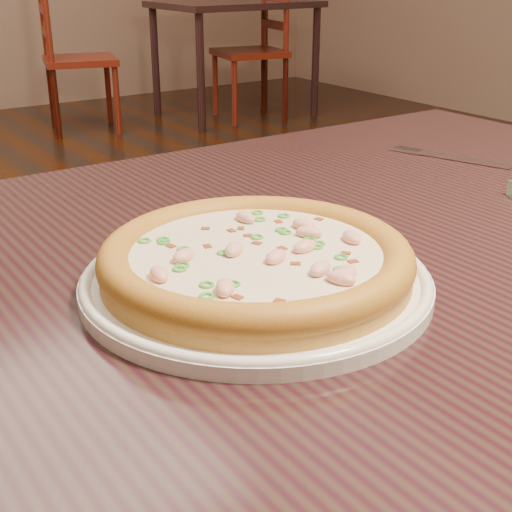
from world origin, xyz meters
TOP-DOWN VIEW (x-y plane):
  - hero_table at (-0.15, -0.27)m, footprint 1.20×0.80m
  - plate at (-0.27, -0.32)m, footprint 0.30×0.30m
  - pizza at (-0.27, -0.32)m, footprint 0.26×0.26m
  - fork at (0.19, -0.13)m, footprint 0.07×0.17m
  - bg_table_right at (2.10, 3.36)m, footprint 1.00×0.70m
  - chair_c at (1.02, 3.53)m, footprint 0.52×0.52m
  - chair_d at (2.19, 3.23)m, footprint 0.50×0.50m

SIDE VIEW (x-z plane):
  - chair_c at x=1.02m, z-range -0.04..0.91m
  - chair_d at x=2.19m, z-range -0.04..0.91m
  - hero_table at x=-0.15m, z-range 0.28..1.03m
  - bg_table_right at x=2.10m, z-range 0.28..1.03m
  - fork at x=0.19m, z-range 0.75..0.75m
  - plate at x=-0.27m, z-range 0.75..0.77m
  - pizza at x=-0.27m, z-range 0.76..0.79m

